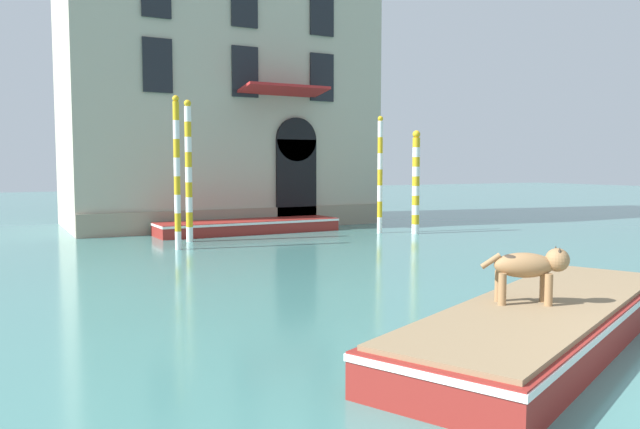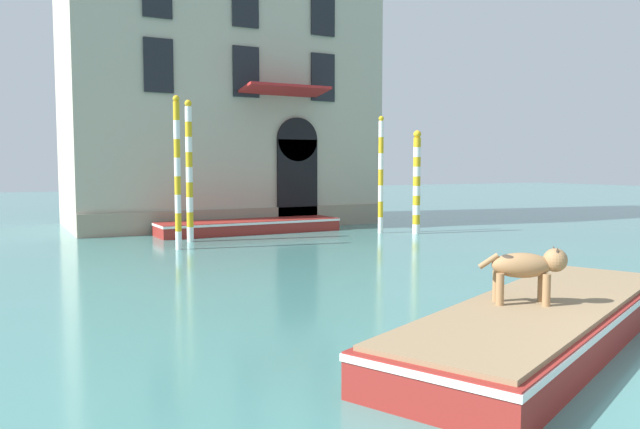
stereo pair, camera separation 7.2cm
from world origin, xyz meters
name	(u,v)px [view 2 (the right image)]	position (x,y,z in m)	size (l,w,h in m)	color
palazzo_left	(219,19)	(1.47, 22.89, 8.50)	(12.27, 7.40, 17.04)	#B2A893
boat_foreground	(543,321)	(-0.36, 3.69, 0.31)	(7.17, 4.66, 0.58)	maroon
dog_on_deck	(528,266)	(-0.67, 3.70, 1.10)	(1.06, 0.76, 0.80)	#997047
boat_moored_near_palazzo	(249,226)	(1.13, 18.81, 0.25)	(6.74, 1.71, 0.47)	maroon
mooring_pole_0	(381,175)	(5.33, 16.51, 2.13)	(0.19, 0.19, 4.23)	white
mooring_pole_1	(177,173)	(-2.34, 15.56, 2.26)	(0.19, 0.19, 4.48)	white
mooring_pole_2	(189,171)	(-1.52, 17.23, 2.29)	(0.23, 0.23, 4.55)	white
mooring_pole_3	(417,182)	(6.35, 15.72, 1.87)	(0.28, 0.28, 3.71)	white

